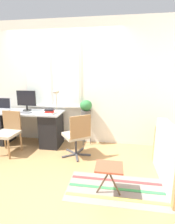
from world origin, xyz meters
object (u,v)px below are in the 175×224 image
at_px(keyboard, 21,112).
at_px(laptop, 2,108).
at_px(book_stack, 49,112).
at_px(potted_plant, 86,108).
at_px(mouse, 34,112).
at_px(desk_chair_wooden, 8,131).
at_px(plant_stand, 86,121).
at_px(desk_lamp, 56,94).
at_px(folding_stool, 109,169).
at_px(office_chair_swivel, 77,135).
at_px(monitor, 26,100).

bearing_deg(keyboard, laptop, 164.95).
xyz_separation_m(book_stack, potted_plant, (0.71, 0.34, 0.03)).
relative_size(mouse, desk_chair_wooden, 0.08).
bearing_deg(plant_stand, book_stack, -154.55).
relative_size(desk_lamp, book_stack, 2.21).
bearing_deg(folding_stool, office_chair_swivel, 123.20).
relative_size(monitor, keyboard, 1.02).
xyz_separation_m(book_stack, folding_stool, (1.29, -1.26, -0.43)).
height_order(laptop, keyboard, laptop).
relative_size(monitor, office_chair_swivel, 0.52).
xyz_separation_m(book_stack, office_chair_swivel, (0.64, -0.27, -0.36)).
relative_size(laptop, office_chair_swivel, 0.41).
bearing_deg(office_chair_swivel, mouse, -52.42).
height_order(laptop, book_stack, laptop).
xyz_separation_m(keyboard, mouse, (0.28, -0.00, 0.01)).
relative_size(desk_lamp, potted_plant, 1.30).
height_order(mouse, desk_chair_wooden, desk_chair_wooden).
relative_size(book_stack, potted_plant, 0.59).
relative_size(monitor, mouse, 6.36).
height_order(laptop, mouse, laptop).
distance_m(book_stack, desk_chair_wooden, 0.91).
bearing_deg(desk_lamp, monitor, 175.89).
xyz_separation_m(plant_stand, folding_stool, (0.57, -1.59, -0.18)).
bearing_deg(plant_stand, folding_stool, -70.20).
height_order(mouse, potted_plant, potted_plant).
xyz_separation_m(desk_lamp, folding_stool, (1.19, -1.44, -0.77)).
xyz_separation_m(desk_chair_wooden, office_chair_swivel, (1.42, 0.04, -0.01)).
bearing_deg(mouse, monitor, 139.45).
distance_m(laptop, desk_lamp, 1.33).
relative_size(desk_lamp, office_chair_swivel, 0.57).
relative_size(laptop, desk_lamp, 0.71).
bearing_deg(office_chair_swivel, keyboard, -49.20).
height_order(desk_chair_wooden, potted_plant, potted_plant).
xyz_separation_m(mouse, potted_plant, (1.06, 0.33, 0.06)).
height_order(laptop, desk_lamp, desk_lamp).
distance_m(monitor, desk_chair_wooden, 0.79).
bearing_deg(keyboard, folding_stool, -33.53).
distance_m(laptop, plant_stand, 1.93).
bearing_deg(folding_stool, book_stack, 135.72).
height_order(monitor, plant_stand, monitor).
height_order(keyboard, potted_plant, potted_plant).
bearing_deg(desk_chair_wooden, mouse, 41.83).
height_order(plant_stand, folding_stool, plant_stand).
distance_m(office_chair_swivel, plant_stand, 0.62).
bearing_deg(folding_stool, plant_stand, 109.80).
xyz_separation_m(laptop, potted_plant, (1.90, 0.17, 0.02)).
height_order(monitor, desk_lamp, desk_lamp).
height_order(keyboard, folding_stool, keyboard).
xyz_separation_m(laptop, plant_stand, (1.90, 0.17, -0.27)).
relative_size(book_stack, plant_stand, 0.34).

